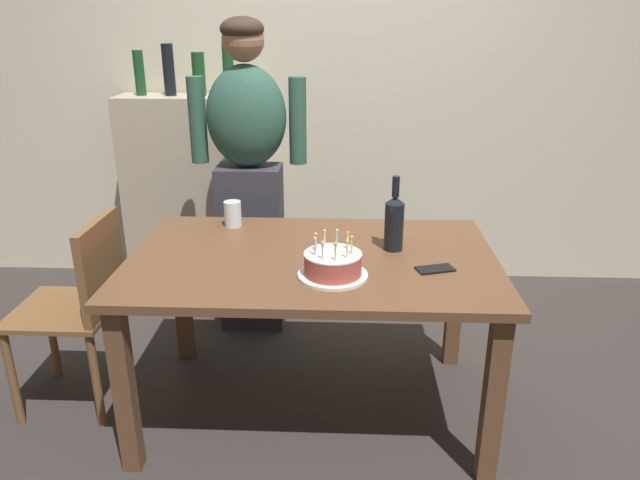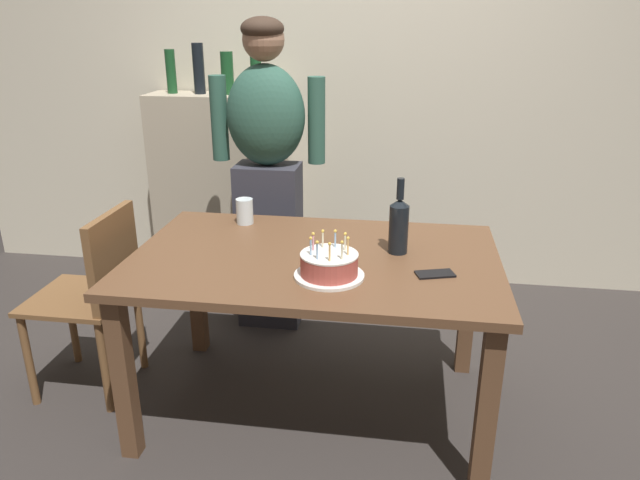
# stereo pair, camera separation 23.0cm
# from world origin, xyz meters

# --- Properties ---
(ground_plane) EXTENTS (10.00, 10.00, 0.00)m
(ground_plane) POSITION_xyz_m (0.00, 0.00, 0.00)
(ground_plane) COLOR #332D2B
(back_wall) EXTENTS (5.20, 0.10, 2.60)m
(back_wall) POSITION_xyz_m (0.00, 1.55, 1.30)
(back_wall) COLOR beige
(back_wall) RESTS_ON ground_plane
(dining_table) EXTENTS (1.50, 0.96, 0.74)m
(dining_table) POSITION_xyz_m (0.00, 0.00, 0.64)
(dining_table) COLOR brown
(dining_table) RESTS_ON ground_plane
(birthday_cake) EXTENTS (0.27, 0.27, 0.17)m
(birthday_cake) POSITION_xyz_m (0.09, -0.21, 0.79)
(birthday_cake) COLOR white
(birthday_cake) RESTS_ON dining_table
(water_glass_near) EXTENTS (0.08, 0.08, 0.12)m
(water_glass_near) POSITION_xyz_m (-0.39, 0.35, 0.80)
(water_glass_near) COLOR silver
(water_glass_near) RESTS_ON dining_table
(wine_bottle) EXTENTS (0.08, 0.08, 0.32)m
(wine_bottle) POSITION_xyz_m (0.34, 0.09, 0.86)
(wine_bottle) COLOR black
(wine_bottle) RESTS_ON dining_table
(cell_phone) EXTENTS (0.16, 0.11, 0.01)m
(cell_phone) POSITION_xyz_m (0.48, -0.13, 0.74)
(cell_phone) COLOR black
(cell_phone) RESTS_ON dining_table
(person_man_bearded) EXTENTS (0.61, 0.27, 1.66)m
(person_man_bearded) POSITION_xyz_m (-0.38, 0.78, 0.87)
(person_man_bearded) COLOR #33333D
(person_man_bearded) RESTS_ON ground_plane
(dining_chair) EXTENTS (0.42, 0.42, 0.87)m
(dining_chair) POSITION_xyz_m (-0.99, 0.01, 0.52)
(dining_chair) COLOR brown
(dining_chair) RESTS_ON ground_plane
(shelf_cabinet) EXTENTS (0.83, 0.30, 1.51)m
(shelf_cabinet) POSITION_xyz_m (-0.83, 1.33, 0.62)
(shelf_cabinet) COLOR tan
(shelf_cabinet) RESTS_ON ground_plane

